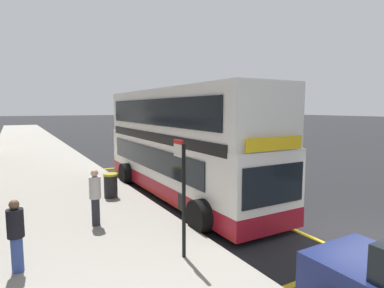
{
  "coord_description": "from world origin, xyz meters",
  "views": [
    {
      "loc": [
        -8.47,
        -4.46,
        3.66
      ],
      "look_at": [
        -1.94,
        7.05,
        2.15
      ],
      "focal_mm": 29.65,
      "sensor_mm": 36.0,
      "label": 1
    }
  ],
  "objects_px": {
    "bus_stop_sign": "(182,189)",
    "pedestrian_further_back": "(16,233)",
    "double_decker_bus": "(180,146)",
    "parked_car_navy_across": "(152,134)",
    "pedestrian_waiting_near_sign": "(95,195)",
    "litter_bin": "(111,185)"
  },
  "relations": [
    {
      "from": "pedestrian_waiting_near_sign",
      "to": "parked_car_navy_across",
      "type": "bearing_deg",
      "value": 63.78
    },
    {
      "from": "pedestrian_waiting_near_sign",
      "to": "litter_bin",
      "type": "xyz_separation_m",
      "value": [
        1.21,
        2.78,
        -0.45
      ]
    },
    {
      "from": "parked_car_navy_across",
      "to": "pedestrian_waiting_near_sign",
      "type": "relative_size",
      "value": 2.46
    },
    {
      "from": "pedestrian_waiting_near_sign",
      "to": "bus_stop_sign",
      "type": "bearing_deg",
      "value": -66.16
    },
    {
      "from": "pedestrian_waiting_near_sign",
      "to": "litter_bin",
      "type": "distance_m",
      "value": 3.06
    },
    {
      "from": "bus_stop_sign",
      "to": "pedestrian_further_back",
      "type": "bearing_deg",
      "value": 162.4
    },
    {
      "from": "parked_car_navy_across",
      "to": "pedestrian_waiting_near_sign",
      "type": "xyz_separation_m",
      "value": [
        -11.39,
        -23.13,
        0.27
      ]
    },
    {
      "from": "parked_car_navy_across",
      "to": "double_decker_bus",
      "type": "bearing_deg",
      "value": -106.97
    },
    {
      "from": "pedestrian_waiting_near_sign",
      "to": "double_decker_bus",
      "type": "bearing_deg",
      "value": 28.93
    },
    {
      "from": "double_decker_bus",
      "to": "parked_car_navy_across",
      "type": "bearing_deg",
      "value": 70.51
    },
    {
      "from": "bus_stop_sign",
      "to": "pedestrian_waiting_near_sign",
      "type": "height_order",
      "value": "bus_stop_sign"
    },
    {
      "from": "double_decker_bus",
      "to": "pedestrian_further_back",
      "type": "bearing_deg",
      "value": -145.71
    },
    {
      "from": "double_decker_bus",
      "to": "bus_stop_sign",
      "type": "bearing_deg",
      "value": -116.73
    },
    {
      "from": "double_decker_bus",
      "to": "litter_bin",
      "type": "xyz_separation_m",
      "value": [
        -2.77,
        0.58,
        -1.44
      ]
    },
    {
      "from": "pedestrian_further_back",
      "to": "litter_bin",
      "type": "xyz_separation_m",
      "value": [
        3.31,
        4.72,
        -0.38
      ]
    },
    {
      "from": "double_decker_bus",
      "to": "pedestrian_waiting_near_sign",
      "type": "height_order",
      "value": "double_decker_bus"
    },
    {
      "from": "pedestrian_waiting_near_sign",
      "to": "pedestrian_further_back",
      "type": "bearing_deg",
      "value": -137.18
    },
    {
      "from": "double_decker_bus",
      "to": "pedestrian_waiting_near_sign",
      "type": "relative_size",
      "value": 6.47
    },
    {
      "from": "parked_car_navy_across",
      "to": "pedestrian_further_back",
      "type": "xyz_separation_m",
      "value": [
        -13.49,
        -25.07,
        0.2
      ]
    },
    {
      "from": "bus_stop_sign",
      "to": "litter_bin",
      "type": "distance_m",
      "value": 5.93
    },
    {
      "from": "bus_stop_sign",
      "to": "pedestrian_further_back",
      "type": "height_order",
      "value": "bus_stop_sign"
    },
    {
      "from": "bus_stop_sign",
      "to": "pedestrian_waiting_near_sign",
      "type": "relative_size",
      "value": 1.62
    }
  ]
}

